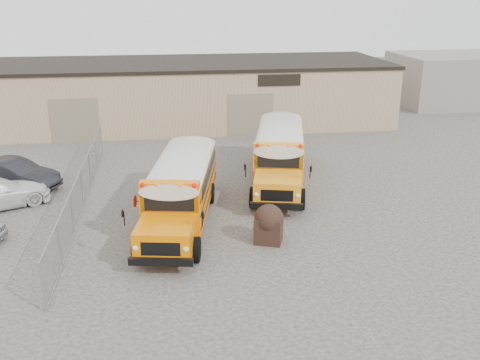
{
  "coord_description": "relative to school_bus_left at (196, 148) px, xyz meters",
  "views": [
    {
      "loc": [
        -1.89,
        -21.45,
        9.72
      ],
      "look_at": [
        1.31,
        1.25,
        1.6
      ],
      "focal_mm": 40.0,
      "sensor_mm": 36.0,
      "label": 1
    }
  ],
  "objects": [
    {
      "name": "car_dark",
      "position": [
        -9.51,
        -0.64,
        -0.85
      ],
      "size": [
        5.0,
        3.48,
        1.56
      ],
      "primitive_type": "imported",
      "rotation": [
        0.0,
        0.0,
        1.14
      ],
      "color": "black",
      "rests_on": "ground"
    },
    {
      "name": "warehouse",
      "position": [
        0.34,
        13.35,
        0.74
      ],
      "size": [
        30.2,
        10.2,
        4.67
      ],
      "color": "tan",
      "rests_on": "ground"
    },
    {
      "name": "ground",
      "position": [
        0.34,
        -6.64,
        -1.63
      ],
      "size": [
        120.0,
        120.0,
        0.0
      ],
      "primitive_type": "plane",
      "color": "#32312E",
      "rests_on": "ground"
    },
    {
      "name": "school_bus_right",
      "position": [
        5.75,
        4.71,
        0.05
      ],
      "size": [
        4.58,
        10.19,
        2.9
      ],
      "color": "orange",
      "rests_on": "ground"
    },
    {
      "name": "chainlink_fence",
      "position": [
        -5.66,
        -3.64,
        -0.73
      ],
      "size": [
        0.07,
        18.07,
        1.81
      ],
      "color": "gray",
      "rests_on": "ground"
    },
    {
      "name": "distant_building_right",
      "position": [
        24.34,
        17.36,
        0.57
      ],
      "size": [
        10.0,
        8.0,
        4.4
      ],
      "primitive_type": "cube",
      "color": "gray",
      "rests_on": "ground"
    },
    {
      "name": "tarp_bundle",
      "position": [
        2.38,
        -8.59,
        -0.8
      ],
      "size": [
        1.35,
        1.29,
        1.62
      ],
      "color": "black",
      "rests_on": "ground"
    },
    {
      "name": "school_bus_left",
      "position": [
        0.0,
        0.0,
        0.0
      ],
      "size": [
        4.02,
        9.9,
        2.82
      ],
      "color": "orange",
      "rests_on": "ground"
    }
  ]
}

